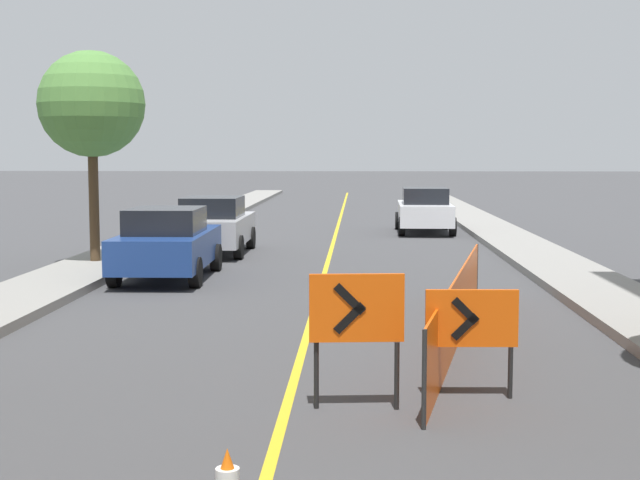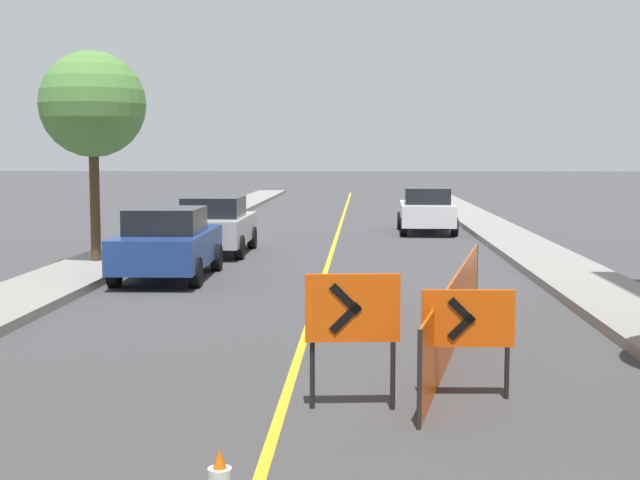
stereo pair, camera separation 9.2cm
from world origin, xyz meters
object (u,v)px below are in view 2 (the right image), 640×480
object	(u,v)px
parked_car_curb_near	(168,243)
parked_car_curb_mid	(215,225)
arrow_barricade_secondary	(468,323)
parked_car_curb_far	(427,210)
street_tree_left_near	(93,105)
arrow_barricade_primary	(352,314)

from	to	relation	value
parked_car_curb_near	parked_car_curb_mid	xyz separation A→B (m)	(0.23, 4.97, 0.00)
arrow_barricade_secondary	parked_car_curb_far	world-z (taller)	parked_car_curb_far
parked_car_curb_far	street_tree_left_near	size ratio (longest dim) A/B	0.86
arrow_barricade_secondary	parked_car_curb_near	distance (m)	10.95
arrow_barricade_primary	arrow_barricade_secondary	xyz separation A→B (m)	(1.30, 0.50, -0.18)
arrow_barricade_primary	parked_car_curb_far	size ratio (longest dim) A/B	0.34
arrow_barricade_primary	parked_car_curb_mid	xyz separation A→B (m)	(-3.99, 14.92, -0.25)
parked_car_curb_mid	parked_car_curb_far	xyz separation A→B (m)	(6.32, 6.85, 0.00)
parked_car_curb_mid	parked_car_curb_far	size ratio (longest dim) A/B	0.99
arrow_barricade_primary	parked_car_curb_near	xyz separation A→B (m)	(-4.22, 9.95, -0.25)
arrow_barricade_secondary	parked_car_curb_far	bearing A→B (deg)	84.99
parked_car_curb_near	parked_car_curb_mid	bearing A→B (deg)	86.34
arrow_barricade_secondary	street_tree_left_near	bearing A→B (deg)	122.07
parked_car_curb_near	street_tree_left_near	bearing A→B (deg)	138.96
arrow_barricade_primary	parked_car_curb_far	xyz separation A→B (m)	(2.34, 21.77, -0.25)
arrow_barricade_primary	parked_car_curb_near	world-z (taller)	parked_car_curb_near
arrow_barricade_primary	street_tree_left_near	bearing A→B (deg)	113.49
parked_car_curb_near	parked_car_curb_far	xyz separation A→B (m)	(6.55, 11.82, 0.00)
arrow_barricade_primary	parked_car_curb_far	bearing A→B (deg)	78.87
arrow_barricade_secondary	parked_car_curb_far	size ratio (longest dim) A/B	0.29
arrow_barricade_secondary	parked_car_curb_far	xyz separation A→B (m)	(1.03, 21.28, -0.07)
arrow_barricade_primary	arrow_barricade_secondary	distance (m)	1.41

